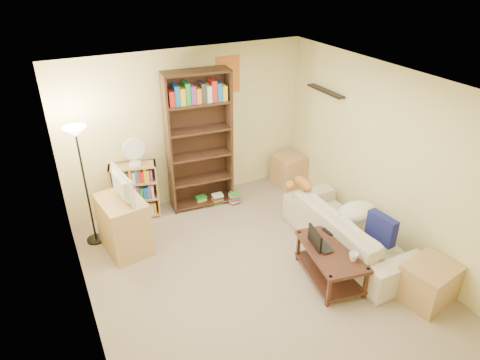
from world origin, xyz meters
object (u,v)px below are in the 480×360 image
at_px(television, 118,187).
at_px(short_bookshelf, 135,191).
at_px(tabby_cat, 301,183).
at_px(mug, 354,257).
at_px(laptop, 325,244).
at_px(tv_stand, 124,225).
at_px(tall_bookshelf, 199,139).
at_px(coffee_table, 331,259).
at_px(floor_lamp, 79,153).
at_px(end_cabinet, 428,283).
at_px(sofa, 349,230).
at_px(desk_fan, 134,151).
at_px(side_table, 289,170).

height_order(television, short_bookshelf, television).
relative_size(tabby_cat, mug, 3.10).
height_order(laptop, tv_stand, tv_stand).
xyz_separation_m(laptop, mug, (0.12, -0.41, 0.04)).
bearing_deg(tall_bookshelf, television, -150.04).
height_order(laptop, mug, mug).
distance_m(coffee_table, short_bookshelf, 3.14).
distance_m(laptop, floor_lamp, 3.39).
bearing_deg(end_cabinet, tv_stand, 138.72).
height_order(laptop, floor_lamp, floor_lamp).
relative_size(coffee_table, mug, 7.02).
height_order(tabby_cat, mug, tabby_cat).
height_order(sofa, desk_fan, desk_fan).
height_order(tabby_cat, tall_bookshelf, tall_bookshelf).
distance_m(sofa, end_cabinet, 1.24).
bearing_deg(tabby_cat, tv_stand, 167.03).
distance_m(tall_bookshelf, desk_fan, 1.00).
xyz_separation_m(tabby_cat, desk_fan, (-2.10, 1.29, 0.42)).
bearing_deg(tv_stand, end_cabinet, -49.21).
distance_m(tabby_cat, coffee_table, 1.33).
distance_m(tabby_cat, floor_lamp, 3.12).
bearing_deg(sofa, floor_lamp, 60.50).
bearing_deg(tabby_cat, end_cabinet, -76.79).
height_order(tall_bookshelf, side_table, tall_bookshelf).
xyz_separation_m(coffee_table, short_bookshelf, (-1.82, 2.56, 0.15)).
height_order(tabby_cat, end_cabinet, tabby_cat).
bearing_deg(side_table, tall_bookshelf, 178.07).
xyz_separation_m(television, side_table, (3.07, 0.58, -0.73)).
height_order(desk_fan, side_table, desk_fan).
relative_size(tall_bookshelf, short_bookshelf, 2.46).
xyz_separation_m(tabby_cat, floor_lamp, (-2.88, 0.97, 0.70)).
relative_size(tv_stand, short_bookshelf, 0.88).
bearing_deg(tall_bookshelf, mug, -66.78).
bearing_deg(laptop, sofa, -63.90).
relative_size(sofa, laptop, 5.62).
bearing_deg(mug, laptop, 106.12).
height_order(tabby_cat, side_table, tabby_cat).
bearing_deg(side_table, coffee_table, -110.42).
xyz_separation_m(tall_bookshelf, side_table, (1.65, -0.06, -0.90)).
bearing_deg(coffee_table, floor_lamp, 149.80).
xyz_separation_m(desk_fan, floor_lamp, (-0.78, -0.32, 0.27)).
bearing_deg(end_cabinet, floor_lamp, 138.03).
height_order(tall_bookshelf, floor_lamp, tall_bookshelf).
distance_m(mug, floor_lamp, 3.73).
bearing_deg(laptop, end_cabinet, -135.67).
relative_size(television, short_bookshelf, 0.78).
bearing_deg(television, laptop, -135.79).
distance_m(floor_lamp, side_table, 3.62).
distance_m(tv_stand, short_bookshelf, 0.84).
bearing_deg(tall_bookshelf, end_cabinet, -58.51).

